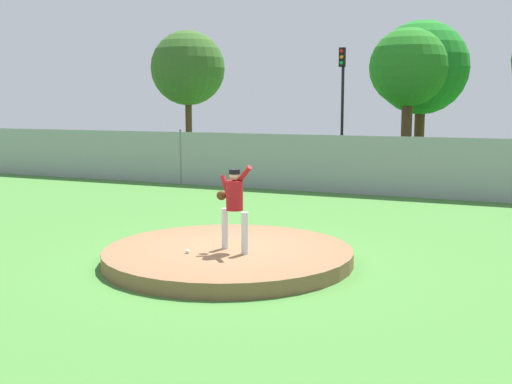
{
  "coord_description": "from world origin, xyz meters",
  "views": [
    {
      "loc": [
        5.17,
        -10.61,
        3.05
      ],
      "look_at": [
        -0.2,
        1.82,
        1.13
      ],
      "focal_mm": 43.79,
      "sensor_mm": 36.0,
      "label": 1
    }
  ],
  "objects_px": {
    "traffic_cone_orange": "(132,167)",
    "traffic_light_near": "(342,87)",
    "parked_car_charcoal": "(294,157)",
    "parked_car_navy": "(373,160)",
    "baseball": "(187,251)",
    "parked_car_slate": "(209,153)",
    "pitcher_youth": "(234,201)"
  },
  "relations": [
    {
      "from": "traffic_light_near",
      "to": "parked_car_charcoal",
      "type": "bearing_deg",
      "value": -100.97
    },
    {
      "from": "baseball",
      "to": "parked_car_slate",
      "type": "bearing_deg",
      "value": 116.37
    },
    {
      "from": "traffic_cone_orange",
      "to": "traffic_light_near",
      "type": "relative_size",
      "value": 0.1
    },
    {
      "from": "baseball",
      "to": "traffic_light_near",
      "type": "distance_m",
      "value": 19.98
    },
    {
      "from": "parked_car_slate",
      "to": "traffic_light_near",
      "type": "distance_m",
      "value": 7.18
    },
    {
      "from": "traffic_light_near",
      "to": "baseball",
      "type": "bearing_deg",
      "value": -82.62
    },
    {
      "from": "pitcher_youth",
      "to": "traffic_light_near",
      "type": "bearing_deg",
      "value": 99.73
    },
    {
      "from": "baseball",
      "to": "parked_car_charcoal",
      "type": "xyz_separation_m",
      "value": [
        -3.37,
        15.14,
        0.47
      ]
    },
    {
      "from": "pitcher_youth",
      "to": "baseball",
      "type": "distance_m",
      "value": 1.29
    },
    {
      "from": "baseball",
      "to": "parked_car_charcoal",
      "type": "relative_size",
      "value": 0.02
    },
    {
      "from": "pitcher_youth",
      "to": "traffic_light_near",
      "type": "relative_size",
      "value": 0.29
    },
    {
      "from": "parked_car_charcoal",
      "to": "baseball",
      "type": "bearing_deg",
      "value": -77.45
    },
    {
      "from": "parked_car_navy",
      "to": "traffic_cone_orange",
      "type": "distance_m",
      "value": 10.49
    },
    {
      "from": "baseball",
      "to": "traffic_light_near",
      "type": "xyz_separation_m",
      "value": [
        -2.52,
        19.51,
        3.51
      ]
    },
    {
      "from": "parked_car_slate",
      "to": "traffic_cone_orange",
      "type": "height_order",
      "value": "parked_car_slate"
    },
    {
      "from": "pitcher_youth",
      "to": "traffic_cone_orange",
      "type": "relative_size",
      "value": 3.01
    },
    {
      "from": "parked_car_navy",
      "to": "baseball",
      "type": "bearing_deg",
      "value": -89.94
    },
    {
      "from": "parked_car_charcoal",
      "to": "traffic_light_near",
      "type": "distance_m",
      "value": 5.39
    },
    {
      "from": "traffic_cone_orange",
      "to": "baseball",
      "type": "bearing_deg",
      "value": -51.95
    },
    {
      "from": "pitcher_youth",
      "to": "parked_car_navy",
      "type": "relative_size",
      "value": 0.38
    },
    {
      "from": "baseball",
      "to": "pitcher_youth",
      "type": "bearing_deg",
      "value": 34.97
    },
    {
      "from": "parked_car_charcoal",
      "to": "parked_car_navy",
      "type": "relative_size",
      "value": 0.96
    },
    {
      "from": "pitcher_youth",
      "to": "parked_car_charcoal",
      "type": "distance_m",
      "value": 15.2
    },
    {
      "from": "pitcher_youth",
      "to": "traffic_light_near",
      "type": "xyz_separation_m",
      "value": [
        -3.26,
        19.0,
        2.58
      ]
    },
    {
      "from": "baseball",
      "to": "traffic_cone_orange",
      "type": "height_order",
      "value": "traffic_cone_orange"
    },
    {
      "from": "baseball",
      "to": "parked_car_slate",
      "type": "height_order",
      "value": "parked_car_slate"
    },
    {
      "from": "parked_car_charcoal",
      "to": "traffic_light_near",
      "type": "bearing_deg",
      "value": 79.03
    },
    {
      "from": "parked_car_slate",
      "to": "traffic_light_near",
      "type": "xyz_separation_m",
      "value": [
        5.2,
        3.92,
        3.03
      ]
    },
    {
      "from": "parked_car_navy",
      "to": "traffic_light_near",
      "type": "bearing_deg",
      "value": 121.58
    },
    {
      "from": "baseball",
      "to": "parked_car_slate",
      "type": "xyz_separation_m",
      "value": [
        -7.73,
        15.59,
        0.48
      ]
    },
    {
      "from": "parked_car_slate",
      "to": "traffic_cone_orange",
      "type": "xyz_separation_m",
      "value": [
        -2.5,
        -2.52,
        -0.54
      ]
    },
    {
      "from": "parked_car_charcoal",
      "to": "parked_car_slate",
      "type": "relative_size",
      "value": 0.95
    }
  ]
}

